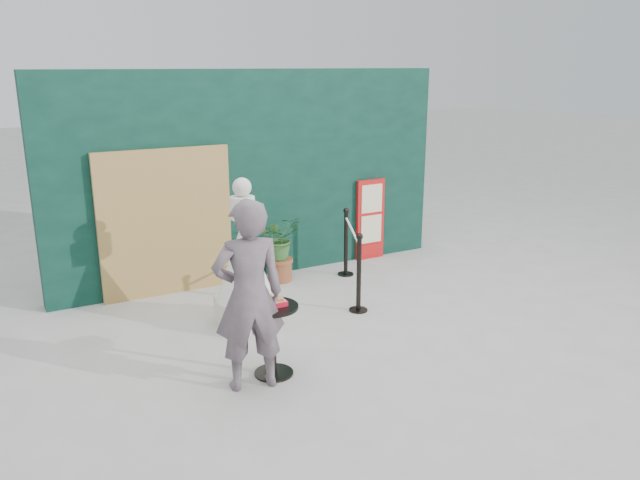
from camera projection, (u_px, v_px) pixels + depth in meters
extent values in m
plane|color=#ADAAA5|center=(373.00, 354.00, 6.83)|extent=(60.00, 60.00, 0.00)
cube|color=black|center=(255.00, 175.00, 9.08)|extent=(6.00, 0.30, 3.00)
cube|color=tan|center=(166.00, 223.00, 8.38)|extent=(1.80, 0.08, 2.00)
imported|color=#6A5A63|center=(249.00, 296.00, 5.90)|extent=(0.76, 0.56, 1.89)
cube|color=red|center=(370.00, 219.00, 10.03)|extent=(0.50, 0.06, 1.30)
cube|color=beige|center=(372.00, 199.00, 9.91)|extent=(0.38, 0.02, 0.45)
cube|color=beige|center=(371.00, 229.00, 10.04)|extent=(0.38, 0.02, 0.45)
cube|color=red|center=(371.00, 250.00, 10.14)|extent=(0.38, 0.02, 0.18)
cube|color=silver|center=(246.00, 312.00, 7.56)|extent=(0.61, 0.61, 0.33)
cone|color=white|center=(244.00, 260.00, 7.38)|extent=(0.71, 0.71, 0.99)
cylinder|color=white|center=(243.00, 208.00, 7.21)|extent=(0.29, 0.29, 0.27)
sphere|color=silver|center=(242.00, 187.00, 7.14)|extent=(0.22, 0.22, 0.22)
cylinder|color=black|center=(274.00, 373.00, 6.39)|extent=(0.40, 0.40, 0.02)
cylinder|color=black|center=(273.00, 341.00, 6.29)|extent=(0.06, 0.06, 0.72)
cylinder|color=black|center=(272.00, 307.00, 6.19)|extent=(0.52, 0.52, 0.03)
cube|color=red|center=(272.00, 303.00, 6.18)|extent=(0.26, 0.19, 0.05)
cube|color=red|center=(272.00, 301.00, 6.17)|extent=(0.24, 0.17, 0.00)
cube|color=gold|center=(268.00, 299.00, 6.16)|extent=(0.15, 0.14, 0.02)
cube|color=#C58148|center=(278.00, 299.00, 6.17)|extent=(0.13, 0.13, 0.02)
cone|color=yellow|center=(272.00, 296.00, 6.21)|extent=(0.06, 0.06, 0.06)
cylinder|color=brown|center=(280.00, 271.00, 9.11)|extent=(0.35, 0.35, 0.29)
cylinder|color=#995C32|center=(280.00, 260.00, 9.06)|extent=(0.39, 0.39, 0.05)
imported|color=#2F5E28|center=(279.00, 237.00, 8.97)|extent=(0.57, 0.50, 0.64)
cylinder|color=black|center=(358.00, 310.00, 8.02)|extent=(0.24, 0.24, 0.02)
cylinder|color=black|center=(359.00, 275.00, 7.89)|extent=(0.06, 0.06, 0.96)
sphere|color=black|center=(360.00, 237.00, 7.76)|extent=(0.09, 0.09, 0.09)
cylinder|color=black|center=(346.00, 274.00, 9.40)|extent=(0.24, 0.24, 0.02)
cylinder|color=black|center=(346.00, 244.00, 9.27)|extent=(0.06, 0.06, 0.96)
sphere|color=black|center=(346.00, 211.00, 9.13)|extent=(0.09, 0.09, 0.09)
cylinder|color=white|center=(352.00, 230.00, 8.47)|extent=(0.63, 1.31, 0.03)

